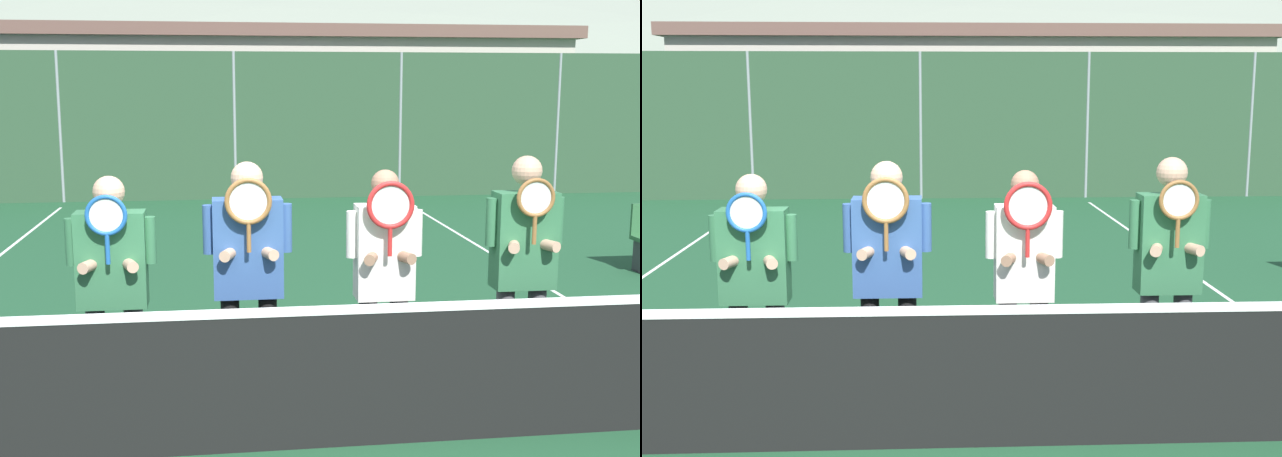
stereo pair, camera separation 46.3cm
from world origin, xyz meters
TOP-DOWN VIEW (x-y plane):
  - ground_plane at (0.00, 0.00)m, footprint 120.00×120.00m
  - hill_distant at (0.00, 64.58)m, footprint 125.48×69.71m
  - clubhouse_building at (1.57, 20.88)m, footprint 17.92×5.50m
  - fence_back at (-0.00, 11.78)m, footprint 20.83×0.06m
  - tennis_net at (0.00, 0.00)m, footprint 9.11×0.09m
  - court_line_right_sideline at (3.38, 3.00)m, footprint 0.05×16.00m
  - player_leftmost at (-1.11, 0.61)m, footprint 0.60×0.34m
  - player_center_left at (-0.19, 0.61)m, footprint 0.61×0.34m
  - player_center_right at (0.75, 0.54)m, footprint 0.54×0.34m
  - player_rightmost at (1.76, 0.55)m, footprint 0.57×0.34m
  - car_left_of_center at (-2.17, 15.17)m, footprint 4.17×2.01m
  - car_center at (2.33, 14.99)m, footprint 4.03×1.94m

SIDE VIEW (x-z plane):
  - ground_plane at x=0.00m, z-range 0.00..0.00m
  - hill_distant at x=0.00m, z-range -12.20..12.20m
  - court_line_right_sideline at x=3.38m, z-range 0.00..0.01m
  - tennis_net at x=0.00m, z-range -0.03..1.01m
  - car_left_of_center at x=-2.17m, z-range 0.03..1.71m
  - car_center at x=2.33m, z-range 0.01..1.86m
  - player_center_right at x=0.75m, z-range 0.15..1.88m
  - player_leftmost at x=-1.11m, z-range 0.16..1.87m
  - player_rightmost at x=1.76m, z-range 0.16..1.98m
  - player_center_left at x=-0.19m, z-range 0.18..1.97m
  - fence_back at x=0.00m, z-range 0.00..3.00m
  - clubhouse_building at x=1.57m, z-range 0.02..4.09m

